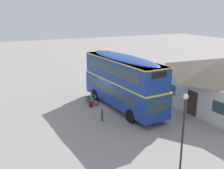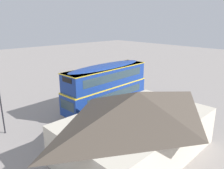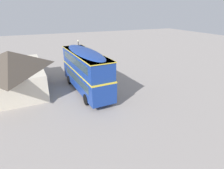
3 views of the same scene
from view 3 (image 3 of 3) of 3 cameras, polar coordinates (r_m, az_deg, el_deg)
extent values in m
plane|color=gray|center=(21.23, -5.47, -2.71)|extent=(120.00, 120.00, 0.00)
cylinder|color=black|center=(24.23, -12.98, 1.42)|extent=(1.12, 0.35, 1.10)
cylinder|color=black|center=(24.86, -7.69, 2.33)|extent=(1.12, 0.35, 1.10)
cylinder|color=black|center=(18.67, -7.94, -4.59)|extent=(1.12, 0.35, 1.10)
cylinder|color=black|center=(19.48, -1.34, -3.20)|extent=(1.12, 0.35, 1.10)
cube|color=navy|center=(21.37, -7.93, 1.75)|extent=(10.27, 3.15, 2.10)
cube|color=yellow|center=(21.03, -8.08, 4.51)|extent=(10.29, 3.17, 0.12)
cube|color=navy|center=(20.76, -8.23, 7.09)|extent=(9.96, 3.08, 1.90)
ellipsoid|color=navy|center=(20.52, -8.38, 9.87)|extent=(9.76, 3.01, 0.36)
cube|color=#2D424C|center=(25.89, -11.76, 5.70)|extent=(0.19, 2.05, 0.90)
cube|color=black|center=(25.23, -12.09, 10.71)|extent=(0.15, 1.38, 0.44)
cube|color=#2D424C|center=(21.51, -4.68, 2.87)|extent=(7.89, 0.55, 0.76)
cube|color=#2D424C|center=(21.13, -5.12, 7.92)|extent=(8.29, 0.57, 0.80)
cube|color=#2D424C|center=(20.75, -11.00, 1.80)|extent=(7.89, 0.55, 0.76)
cube|color=#2D424C|center=(20.37, -11.49, 7.03)|extent=(8.29, 0.57, 0.80)
cube|color=yellow|center=(20.55, -8.36, 9.54)|extent=(10.07, 3.16, 0.08)
torus|color=black|center=(21.02, -1.51, -1.85)|extent=(0.67, 0.30, 0.68)
torus|color=black|center=(20.28, 0.54, -2.77)|extent=(0.67, 0.30, 0.68)
cylinder|color=#B2B2B7|center=(21.02, -1.51, -1.85)|extent=(0.08, 0.11, 0.05)
cylinder|color=#B2B2B7|center=(20.28, 0.54, -2.77)|extent=(0.08, 0.11, 0.05)
cylinder|color=#B7B7BC|center=(20.71, -0.98, -1.36)|extent=(0.48, 0.20, 0.72)
cylinder|color=#B7B7BC|center=(20.53, -0.86, -0.60)|extent=(0.59, 0.24, 0.09)
cylinder|color=#B7B7BC|center=(20.51, -0.41, -1.69)|extent=(0.18, 0.09, 0.65)
cylinder|color=#B7B7BC|center=(20.48, -0.01, -2.61)|extent=(0.55, 0.22, 0.09)
cylinder|color=#B7B7BC|center=(20.31, 0.13, -1.85)|extent=(0.43, 0.17, 0.59)
cylinder|color=#B7B7BC|center=(20.88, -1.47, -1.07)|extent=(0.10, 0.06, 0.64)
cylinder|color=black|center=(20.71, -1.42, -0.16)|extent=(0.18, 0.44, 0.03)
ellipsoid|color=black|center=(20.31, -0.25, -0.86)|extent=(0.28, 0.18, 0.06)
cube|color=#2D609E|center=(20.39, 0.83, -2.58)|extent=(0.31, 0.22, 0.32)
cylinder|color=green|center=(20.71, -0.98, -1.36)|extent=(0.07, 0.07, 0.18)
cube|color=maroon|center=(21.37, -0.20, -1.67)|extent=(0.32, 0.37, 0.52)
ellipsoid|color=maroon|center=(21.26, -0.20, -1.03)|extent=(0.31, 0.36, 0.10)
cube|color=#471111|center=(21.49, -0.43, -1.76)|extent=(0.11, 0.22, 0.18)
cylinder|color=black|center=(21.23, -0.14, -1.84)|extent=(0.05, 0.05, 0.42)
cylinder|color=black|center=(21.33, 0.20, -1.71)|extent=(0.05, 0.05, 0.42)
cylinder|color=#D84C33|center=(21.62, 1.05, -1.86)|extent=(0.07, 0.07, 0.19)
cylinder|color=black|center=(21.57, 1.05, -1.60)|extent=(0.04, 0.04, 0.03)
cube|color=beige|center=(24.65, -28.08, 1.81)|extent=(10.85, 6.87, 2.83)
pyramid|color=#4C4238|center=(24.06, -29.06, 6.96)|extent=(11.26, 7.29, 1.77)
cube|color=#3D2319|center=(24.76, -20.45, 2.24)|extent=(1.10, 0.08, 2.10)
cube|color=#2D424C|center=(22.08, -19.86, 1.39)|extent=(1.10, 0.08, 0.90)
cube|color=#2D424C|center=(27.15, -21.21, 4.94)|extent=(1.10, 0.08, 0.90)
cylinder|color=black|center=(30.90, -10.09, 9.04)|extent=(0.11, 0.11, 4.16)
sphere|color=#F2E5BF|center=(30.49, -10.37, 13.07)|extent=(0.28, 0.28, 0.28)
cylinder|color=#333338|center=(24.31, -2.54, 1.73)|extent=(0.16, 0.16, 0.85)
sphere|color=#333338|center=(24.15, -2.55, 2.77)|extent=(0.16, 0.16, 0.16)
camera|label=1|loc=(42.31, -1.38, 21.62)|focal=42.09mm
camera|label=2|loc=(35.95, -44.37, 16.64)|focal=35.27mm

